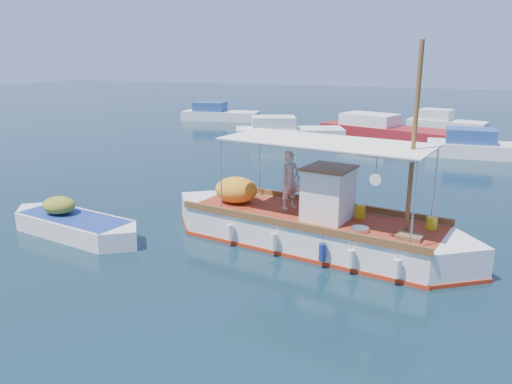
% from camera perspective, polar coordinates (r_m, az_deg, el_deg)
% --- Properties ---
extents(ground, '(160.00, 160.00, 0.00)m').
position_cam_1_polar(ground, '(15.14, 4.22, -6.65)').
color(ground, black).
rests_on(ground, ground).
extents(fishing_caique, '(10.14, 3.93, 6.26)m').
position_cam_1_polar(fishing_caique, '(15.47, 6.14, -4.01)').
color(fishing_caique, white).
rests_on(fishing_caique, ground).
extents(dinghy, '(5.47, 2.15, 1.35)m').
position_cam_1_polar(dinghy, '(17.36, -20.12, -3.66)').
color(dinghy, white).
rests_on(dinghy, ground).
extents(bg_boat_nw, '(7.65, 5.23, 1.80)m').
position_cam_1_polar(bg_boat_nw, '(34.62, 3.46, 6.79)').
color(bg_boat_nw, silver).
rests_on(bg_boat_nw, ground).
extents(bg_boat_n, '(9.84, 5.58, 1.80)m').
position_cam_1_polar(bg_boat_n, '(36.62, 14.36, 6.82)').
color(bg_boat_n, maroon).
rests_on(bg_boat_n, ground).
extents(bg_boat_ne, '(6.71, 2.59, 1.80)m').
position_cam_1_polar(bg_boat_ne, '(31.45, 24.59, 4.54)').
color(bg_boat_ne, silver).
rests_on(bg_boat_ne, ground).
extents(bg_boat_far_w, '(7.02, 3.41, 1.80)m').
position_cam_1_polar(bg_boat_far_w, '(45.16, -4.31, 8.80)').
color(bg_boat_far_w, silver).
rests_on(bg_boat_far_w, ground).
extents(bg_boat_far_n, '(6.00, 3.16, 1.80)m').
position_cam_1_polar(bg_boat_far_n, '(41.49, 20.74, 7.27)').
color(bg_boat_far_n, silver).
rests_on(bg_boat_far_n, ground).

